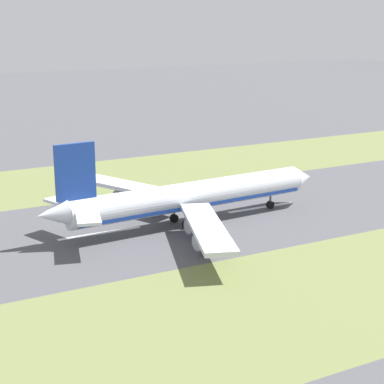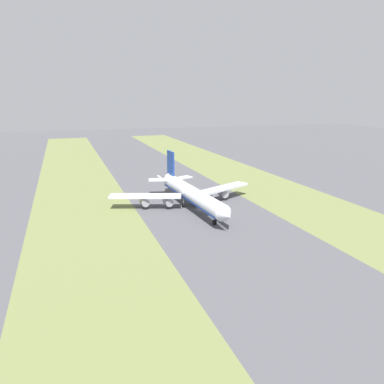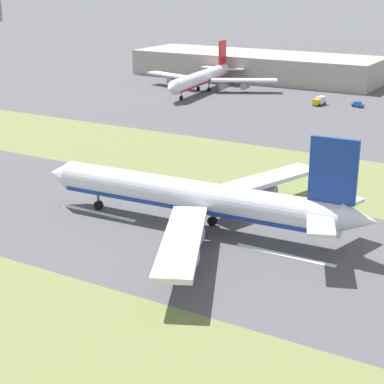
{
  "view_description": "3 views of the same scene",
  "coord_description": "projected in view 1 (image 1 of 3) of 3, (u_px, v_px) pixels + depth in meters",
  "views": [
    {
      "loc": [
        119.96,
        -64.02,
        43.37
      ],
      "look_at": [
        2.89,
        -2.48,
        7.0
      ],
      "focal_mm": 60.0,
      "sensor_mm": 36.0,
      "label": 1
    },
    {
      "loc": [
        50.89,
        136.09,
        44.41
      ],
      "look_at": [
        2.89,
        -2.48,
        7.0
      ],
      "focal_mm": 35.0,
      "sensor_mm": 36.0,
      "label": 2
    },
    {
      "loc": [
        -93.85,
        -59.36,
        44.89
      ],
      "look_at": [
        2.89,
        -2.48,
        7.0
      ],
      "focal_mm": 60.0,
      "sensor_mm": 36.0,
      "label": 3
    }
  ],
  "objects": [
    {
      "name": "grass_median_east",
      "position": [
        326.0,
        292.0,
        104.2
      ],
      "size": [
        40.0,
        600.0,
        0.01
      ],
      "primitive_type": "cube",
      "color": "olive",
      "rests_on": "ground"
    },
    {
      "name": "centreline_dash_far",
      "position": [
        262.0,
        207.0,
        150.46
      ],
      "size": [
        1.2,
        18.0,
        0.01
      ],
      "primitive_type": "cube",
      "color": "silver",
      "rests_on": "ground"
    },
    {
      "name": "grass_median_west",
      "position": [
        121.0,
        175.0,
        181.01
      ],
      "size": [
        40.0,
        600.0,
        0.01
      ],
      "primitive_type": "cube",
      "color": "olive",
      "rests_on": "ground"
    },
    {
      "name": "ground_plane",
      "position": [
        196.0,
        218.0,
        142.6
      ],
      "size": [
        800.0,
        800.0,
        0.0
      ],
      "primitive_type": "plane",
      "color": "#4C4C51"
    },
    {
      "name": "airplane_main_jet",
      "position": [
        184.0,
        198.0,
        136.49
      ],
      "size": [
        64.03,
        67.2,
        20.2
      ],
      "color": "silver",
      "rests_on": "ground"
    },
    {
      "name": "centreline_dash_mid",
      "position": [
        100.0,
        233.0,
        132.52
      ],
      "size": [
        1.2,
        18.0,
        0.01
      ],
      "primitive_type": "cube",
      "color": "silver",
      "rests_on": "ground"
    }
  ]
}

